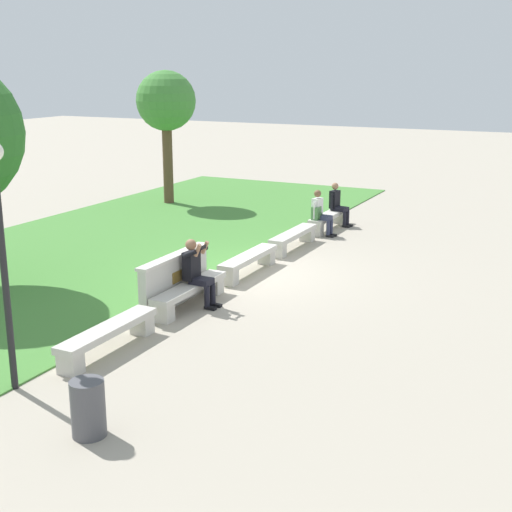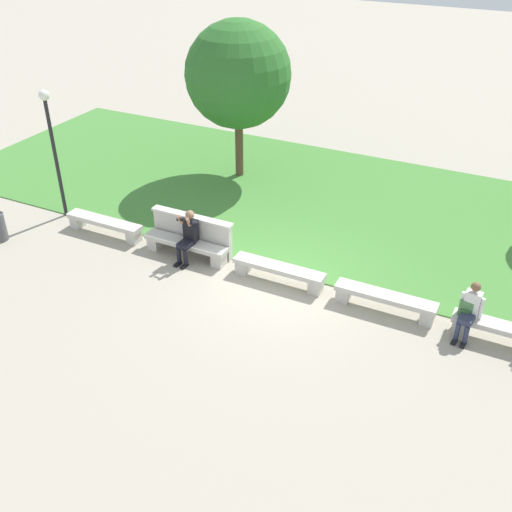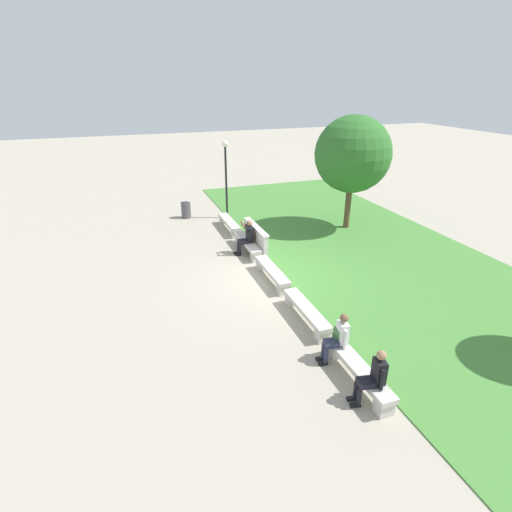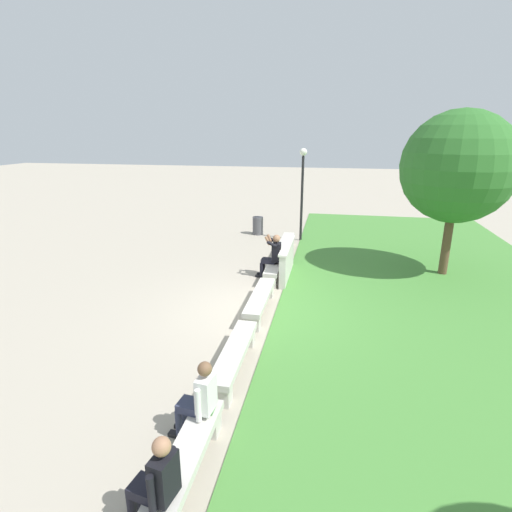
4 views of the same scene
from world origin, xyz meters
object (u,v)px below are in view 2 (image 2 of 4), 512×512
Objects in this scene: bench_end at (509,333)px; lamp_post at (52,136)px; bench_main at (104,224)px; backpack at (466,308)px; bench_mid at (279,271)px; person_distant at (470,309)px; tree_behind_wall at (238,75)px; person_photographer at (188,234)px; bench_far at (385,299)px; bench_near at (186,246)px.

lamp_post is at bearing 178.15° from bench_end.
backpack reaches higher than bench_main.
person_distant reaches higher than bench_mid.
bench_end is 0.47× the size of tree_behind_wall.
bench_end is 10.52m from tree_behind_wall.
bench_main is 2.73m from person_photographer.
bench_far is at bearing 0.90° from person_photographer.
lamp_post is (-6.82, 0.39, 2.06)m from bench_mid.
lamp_post is at bearing 178.10° from backpack.
tree_behind_wall reaches higher than backpack.
bench_near is 7.66m from bench_end.
bench_near and bench_mid have the same top height.
tree_behind_wall is (1.43, 5.01, 2.91)m from bench_main.
person_photographer is at bearing -1.65° from bench_main.
lamp_post reaches higher than person_photographer.
bench_main and bench_end have the same top height.
lamp_post is (-11.04, 0.37, 1.74)m from backpack.
bench_end is 12.11m from lamp_post.
tree_behind_wall is at bearing 103.95° from person_photographer.
tree_behind_wall is (-1.26, 5.09, 2.48)m from person_photographer.
bench_main is 1.00× the size of bench_far.
backpack is at bearing 0.73° from bench_far.
bench_near is 5.11m from bench_far.
person_photographer is 0.37× the size of lamp_post.
lamp_post reaches higher than bench_main.
person_distant reaches higher than bench_end.
backpack reaches higher than bench_end.
person_distant is at bearing -175.39° from bench_end.
backpack is (6.62, 0.10, -0.11)m from person_photographer.
bench_near is at bearing 180.00° from bench_mid.
bench_far is at bearing 0.00° from bench_mid.
bench_main is 1.70× the size of person_photographer.
bench_mid is 4.31m from person_distant.
bench_end is (5.11, 0.00, 0.00)m from bench_mid.
backpack is at bearing -32.31° from tree_behind_wall.
bench_far is 0.63× the size of lamp_post.
person_distant is at bearing -2.17° from bench_far.
bench_mid is 1.78× the size of person_distant.
backpack is (9.32, 0.02, 0.32)m from bench_main.
backpack is 11.18m from lamp_post.
bench_main is 10.22m from bench_end.
person_photographer reaches higher than backpack.
person_photographer is at bearing -178.16° from bench_mid.
bench_main is 7.66m from bench_far.
bench_near is 1.70× the size of person_photographer.
bench_mid is 4.22m from backpack.
bench_mid is 2.55m from bench_far.
bench_end is at bearing -1.85° from lamp_post.
lamp_post is at bearing 174.83° from bench_near.
person_distant is 11.25m from lamp_post.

